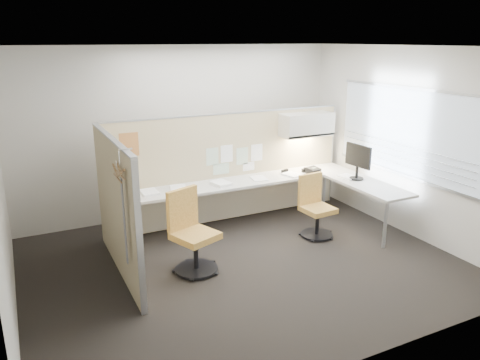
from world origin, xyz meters
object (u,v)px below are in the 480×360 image
monitor (358,160)px  desk (263,188)px  chair_left (191,234)px  phone (313,171)px  chair_right (315,208)px

monitor → desk: bearing=62.6°
desk → chair_left: size_ratio=3.79×
phone → chair_right: bearing=-133.9°
chair_right → monitor: bearing=4.9°
chair_right → phone: size_ratio=3.81×
chair_right → monitor: 1.09m
desk → monitor: monitor is taller
desk → chair_left: 1.87m
chair_right → phone: (0.45, 0.73, 0.35)m
chair_right → desk: bearing=118.5°
phone → desk: bearing=166.4°
desk → chair_left: (-1.59, -0.98, -0.11)m
chair_left → chair_right: (2.07, 0.23, -0.06)m
chair_left → chair_right: size_ratio=1.14×
chair_right → phone: chair_right is taller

